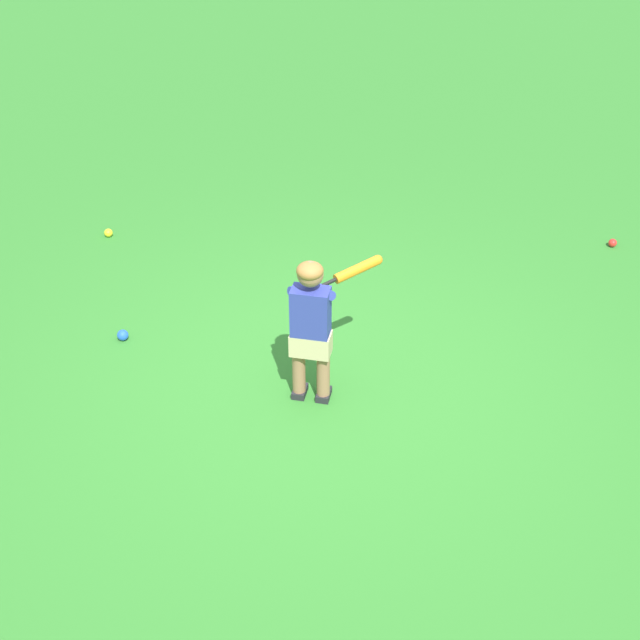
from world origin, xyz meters
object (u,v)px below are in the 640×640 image
object	(u,v)px
child_batter	(313,318)
play_ball_far_right	(613,243)
play_ball_center_lawn	(123,335)
play_ball_by_bucket	(108,233)

from	to	relation	value
child_batter	play_ball_far_right	distance (m)	3.49
child_batter	play_ball_far_right	world-z (taller)	child_batter
child_batter	play_ball_center_lawn	bearing A→B (deg)	166.99
child_batter	play_ball_far_right	bearing A→B (deg)	50.26
child_batter	play_ball_by_bucket	size ratio (longest dim) A/B	13.88
child_batter	play_ball_by_bucket	world-z (taller)	child_batter
child_batter	play_ball_far_right	xyz separation A→B (m)	(2.19, 2.64, -0.61)
child_batter	play_ball_center_lawn	xyz separation A→B (m)	(-1.56, 0.36, -0.61)
play_ball_center_lawn	play_ball_far_right	world-z (taller)	play_ball_center_lawn
play_ball_by_bucket	play_ball_far_right	bearing A→B (deg)	9.38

